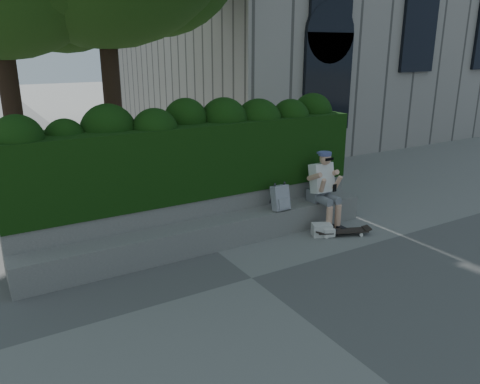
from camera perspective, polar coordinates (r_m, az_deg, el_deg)
ground at (r=6.75m, az=1.43°, el=-10.44°), size 80.00×80.00×0.00m
bench_ledge at (r=7.64m, az=-3.55°, el=-5.17°), size 6.00×0.45×0.45m
planter_wall at (r=7.99m, az=-5.13°, el=-3.04°), size 6.00×0.50×0.75m
hedge at (r=7.90m, az=-6.03°, el=4.10°), size 6.00×1.00×1.20m
person at (r=8.48m, az=10.15°, el=0.67°), size 0.40×0.76×1.38m
skateboard at (r=8.34m, az=12.36°, el=-4.69°), size 0.90×0.55×0.09m
backpack_plaid at (r=8.04m, az=4.94°, el=-0.71°), size 0.29×0.16×0.43m
backpack_ground at (r=8.25m, az=9.95°, el=-4.56°), size 0.40×0.35×0.21m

